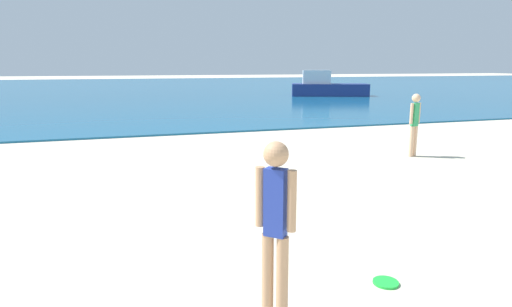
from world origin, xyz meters
TOP-DOWN VIEW (x-y plane):
  - water at (0.00, 44.89)m, footprint 160.00×60.00m
  - person_standing at (-1.09, 4.65)m, footprint 0.28×0.27m
  - frisbee at (0.17, 4.88)m, footprint 0.25×0.25m
  - person_distant at (4.38, 10.00)m, footprint 0.33×0.20m
  - boat_near at (11.61, 28.83)m, footprint 5.47×3.44m

SIDE VIEW (x-z plane):
  - frisbee at x=0.17m, z-range 0.00..0.03m
  - water at x=0.00m, z-range 0.00..0.06m
  - boat_near at x=11.61m, z-range -0.21..1.56m
  - person_distant at x=4.38m, z-range 0.10..1.59m
  - person_standing at x=-1.09m, z-range 0.11..1.65m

